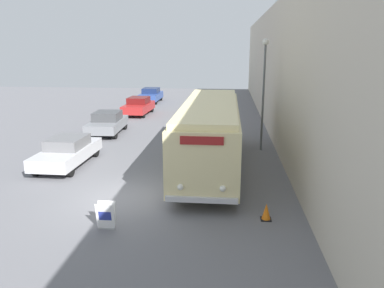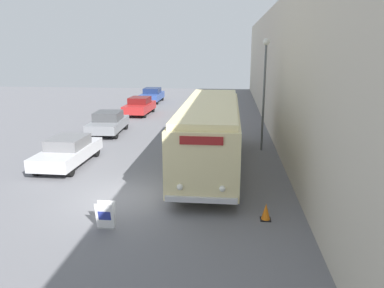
{
  "view_description": "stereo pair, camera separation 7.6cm",
  "coord_description": "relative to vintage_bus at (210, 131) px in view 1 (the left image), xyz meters",
  "views": [
    {
      "loc": [
        4.04,
        -13.15,
        5.64
      ],
      "look_at": [
        2.6,
        1.65,
        1.8
      ],
      "focal_mm": 35.0,
      "sensor_mm": 36.0,
      "label": 1
    },
    {
      "loc": [
        4.11,
        -13.14,
        5.64
      ],
      "look_at": [
        2.6,
        1.65,
        1.8
      ],
      "focal_mm": 35.0,
      "sensor_mm": 36.0,
      "label": 2
    }
  ],
  "objects": [
    {
      "name": "parked_car_near",
      "position": [
        -6.96,
        -0.59,
        -1.05
      ],
      "size": [
        1.92,
        4.65,
        1.4
      ],
      "rotation": [
        0.0,
        0.0,
        -0.01
      ],
      "color": "black",
      "rests_on": "ground_plane"
    },
    {
      "name": "parked_car_distant",
      "position": [
        -7.35,
        21.51,
        -1.01
      ],
      "size": [
        1.92,
        4.36,
        1.51
      ],
      "rotation": [
        0.0,
        0.0,
        -0.01
      ],
      "color": "black",
      "rests_on": "ground_plane"
    },
    {
      "name": "streetlamp",
      "position": [
        2.75,
        3.22,
        2.22
      ],
      "size": [
        0.36,
        0.36,
        6.12
      ],
      "color": "#595E60",
      "rests_on": "ground_plane"
    },
    {
      "name": "building_wall_right",
      "position": [
        3.75,
        5.55,
        2.4
      ],
      "size": [
        0.3,
        60.0,
        8.35
      ],
      "color": "beige",
      "rests_on": "ground_plane"
    },
    {
      "name": "ground_plane",
      "position": [
        -3.2,
        -4.45,
        -1.77
      ],
      "size": [
        80.0,
        80.0,
        0.0
      ],
      "primitive_type": "plane",
      "color": "slate"
    },
    {
      "name": "parked_car_mid",
      "position": [
        -7.21,
        6.4,
        -1.01
      ],
      "size": [
        2.14,
        4.34,
        1.49
      ],
      "rotation": [
        0.0,
        0.0,
        0.05
      ],
      "color": "black",
      "rests_on": "ground_plane"
    },
    {
      "name": "parked_car_far",
      "position": [
        -6.88,
        13.94,
        -1.02
      ],
      "size": [
        2.08,
        4.39,
        1.51
      ],
      "rotation": [
        0.0,
        0.0,
        -0.04
      ],
      "color": "black",
      "rests_on": "ground_plane"
    },
    {
      "name": "traffic_cone",
      "position": [
        2.2,
        -5.79,
        -1.49
      ],
      "size": [
        0.36,
        0.36,
        0.58
      ],
      "color": "black",
      "rests_on": "ground_plane"
    },
    {
      "name": "vintage_bus",
      "position": [
        0.0,
        0.0,
        0.0
      ],
      "size": [
        2.64,
        11.37,
        3.15
      ],
      "color": "black",
      "rests_on": "ground_plane"
    },
    {
      "name": "sign_board",
      "position": [
        -2.97,
        -6.91,
        -1.34
      ],
      "size": [
        0.59,
        0.33,
        0.89
      ],
      "color": "gray",
      "rests_on": "ground_plane"
    }
  ]
}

